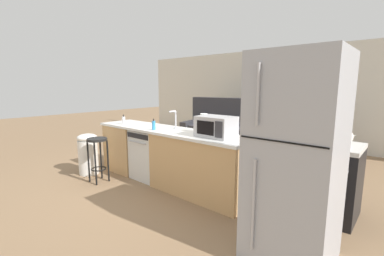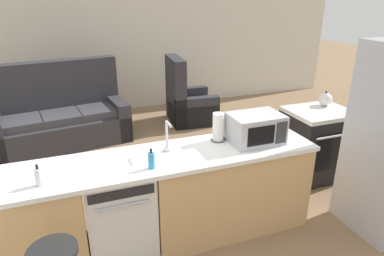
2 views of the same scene
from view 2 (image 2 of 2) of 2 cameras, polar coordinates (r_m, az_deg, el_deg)
name	(u,v)px [view 2 (image 2 of 2)]	position (r m, az deg, el deg)	size (l,w,h in m)	color
ground_plane	(149,242)	(3.52, -7.25, -18.39)	(24.00, 24.00, 0.00)	#896B4C
wall_back	(109,45)	(6.96, -13.72, 13.23)	(10.00, 0.06, 2.60)	silver
kitchen_counter	(171,201)	(3.31, -3.49, -12.01)	(2.94, 0.66, 0.90)	tan
dishwasher	(119,211)	(3.23, -12.03, -13.45)	(0.58, 0.61, 0.84)	silver
stove_range	(316,143)	(4.67, 19.92, -2.42)	(0.76, 0.68, 0.90)	black
microwave	(255,128)	(3.34, 10.53, -0.05)	(0.50, 0.37, 0.28)	#B7B7BC
sink_faucet	(167,138)	(3.09, -4.13, -1.73)	(0.07, 0.17, 0.30)	silver
paper_towel_roll	(218,127)	(3.32, 4.38, 0.08)	(0.14, 0.14, 0.28)	#4C4C51
soap_bottle	(151,160)	(2.84, -6.78, -5.38)	(0.06, 0.06, 0.18)	#338CCC
dish_soap_bottle	(39,177)	(2.82, -24.18, -7.45)	(0.06, 0.06, 0.18)	silver
kettle	(325,99)	(4.69, 21.34, 4.48)	(0.21, 0.17, 0.19)	silver
couch	(60,119)	(5.81, -21.16, 1.49)	(2.11, 1.17, 1.27)	#2D2D33
armchair	(187,103)	(6.32, -0.91, 4.15)	(0.87, 0.91, 1.20)	#2D2D33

